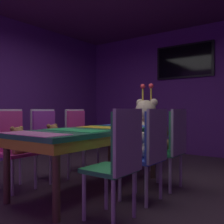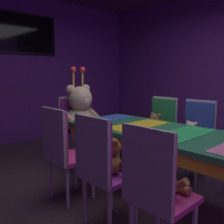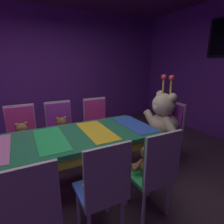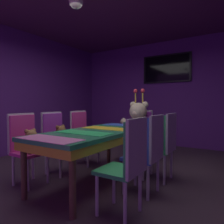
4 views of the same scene
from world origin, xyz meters
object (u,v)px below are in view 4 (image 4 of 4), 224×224
at_px(chair_left_0, 25,141).
at_px(teddy_right_1, 140,147).
at_px(king_teddy_bear, 138,122).
at_px(chair_left_1, 55,136).
at_px(banquet_table, 96,137).
at_px(teddy_right_2, 156,139).
at_px(chair_right_0, 130,157).
at_px(chair_right_2, 166,140).
at_px(throne_chair, 141,129).
at_px(teddy_left_0, 31,142).
at_px(chair_right_1, 151,147).
at_px(chair_left_2, 81,131).
at_px(wall_tv, 166,69).
at_px(teddy_left_1, 61,136).
at_px(pendant_light, 76,1).

distance_m(chair_left_0, teddy_right_1, 1.62).
bearing_deg(teddy_right_1, king_teddy_bear, -63.59).
bearing_deg(chair_left_1, king_teddy_bear, 58.97).
xyz_separation_m(banquet_table, chair_left_1, (-0.83, -0.01, -0.06)).
bearing_deg(teddy_right_2, chair_right_0, 97.91).
xyz_separation_m(chair_right_0, chair_right_2, (-0.01, 1.14, 0.00)).
distance_m(banquet_table, throne_chair, 1.54).
relative_size(teddy_left_0, chair_right_0, 0.34).
relative_size(chair_right_1, teddy_right_2, 2.97).
xyz_separation_m(chair_left_2, king_teddy_bear, (0.81, 0.76, 0.17)).
bearing_deg(chair_left_0, chair_left_2, 88.92).
bearing_deg(chair_left_0, wall_tv, 77.24).
bearing_deg(teddy_right_2, chair_left_1, 21.02).
relative_size(chair_right_1, wall_tv, 0.77).
xyz_separation_m(chair_left_1, wall_tv, (0.83, 3.12, 1.45)).
height_order(chair_left_0, throne_chair, same).
xyz_separation_m(chair_left_2, chair_right_2, (1.64, -0.05, 0.00)).
distance_m(chair_right_1, teddy_right_2, 0.57).
height_order(teddy_left_0, chair_right_1, chair_right_1).
distance_m(chair_left_1, chair_right_2, 1.76).
xyz_separation_m(banquet_table, chair_right_0, (0.84, -0.57, -0.06)).
bearing_deg(chair_left_0, banquet_table, 34.34).
distance_m(teddy_left_1, chair_left_2, 0.64).
relative_size(chair_right_2, king_teddy_bear, 1.03).
bearing_deg(chair_right_2, teddy_left_1, 21.02).
bearing_deg(teddy_left_0, wall_tv, 79.42).
bearing_deg(teddy_left_1, chair_left_1, 180.00).
bearing_deg(chair_left_1, chair_left_0, -89.98).
distance_m(chair_left_1, teddy_right_1, 1.51).
relative_size(chair_right_0, chair_right_1, 1.00).
bearing_deg(wall_tv, chair_right_0, -77.16).
relative_size(teddy_left_1, chair_right_2, 0.35).
bearing_deg(teddy_right_2, teddy_right_1, 89.46).
bearing_deg(pendant_light, chair_right_1, 8.32).
distance_m(teddy_right_1, chair_right_2, 0.58).
height_order(chair_left_2, chair_right_1, same).
xyz_separation_m(chair_left_1, chair_right_2, (1.66, 0.58, 0.00)).
relative_size(chair_right_2, pendant_light, 4.92).
height_order(teddy_right_1, throne_chair, throne_chair).
bearing_deg(pendant_light, throne_chair, 81.98).
height_order(teddy_left_1, pendant_light, pendant_light).
relative_size(chair_right_1, teddy_right_1, 3.37).
bearing_deg(wall_tv, chair_left_1, -104.94).
distance_m(chair_left_2, chair_right_1, 1.74).
relative_size(teddy_right_1, pendant_light, 1.46).
bearing_deg(king_teddy_bear, teddy_left_1, -26.37).
height_order(chair_right_1, teddy_right_2, chair_right_1).
bearing_deg(teddy_left_0, teddy_left_1, 89.98).
xyz_separation_m(teddy_right_1, wall_tv, (-0.68, 3.10, 1.47)).
distance_m(chair_right_0, teddy_right_1, 0.61).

